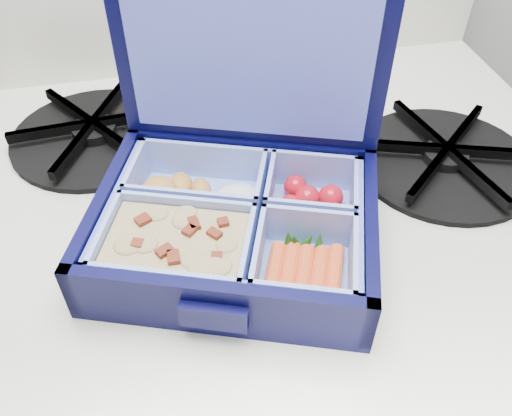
{
  "coord_description": "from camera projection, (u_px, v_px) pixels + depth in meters",
  "views": [
    {
      "loc": [
        0.09,
        1.26,
        1.34
      ],
      "look_at": [
        0.16,
        1.6,
        1.0
      ],
      "focal_mm": 38.0,
      "sensor_mm": 36.0,
      "label": 1
    }
  ],
  "objects": [
    {
      "name": "stove",
      "position": [
        279.0,
        407.0,
        0.89
      ],
      "size": [
        0.64,
        0.64,
        0.97
      ],
      "primitive_type": null,
      "color": "silver",
      "rests_on": "floor"
    },
    {
      "name": "bento_box",
      "position": [
        235.0,
        226.0,
        0.47
      ],
      "size": [
        0.29,
        0.26,
        0.06
      ],
      "primitive_type": null,
      "rotation": [
        0.0,
        0.0,
        -0.35
      ],
      "color": "black",
      "rests_on": "stove"
    },
    {
      "name": "burner_grate",
      "position": [
        446.0,
        154.0,
        0.57
      ],
      "size": [
        0.24,
        0.24,
        0.03
      ],
      "primitive_type": "cylinder",
      "rotation": [
        0.0,
        0.0,
        -0.32
      ],
      "color": "black",
      "rests_on": "stove"
    },
    {
      "name": "burner_grate_rear",
      "position": [
        95.0,
        131.0,
        0.6
      ],
      "size": [
        0.2,
        0.2,
        0.02
      ],
      "primitive_type": "cylinder",
      "rotation": [
        0.0,
        0.0,
        0.08
      ],
      "color": "black",
      "rests_on": "stove"
    },
    {
      "name": "fork",
      "position": [
        282.0,
        127.0,
        0.62
      ],
      "size": [
        0.15,
        0.14,
        0.01
      ],
      "primitive_type": null,
      "rotation": [
        0.0,
        0.0,
        -0.82
      ],
      "color": "#B3B4B9",
      "rests_on": "stove"
    }
  ]
}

